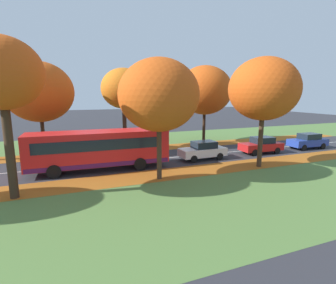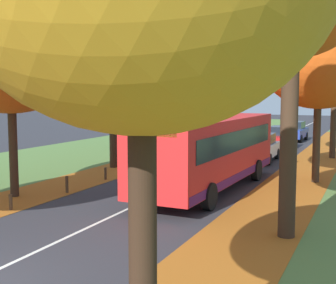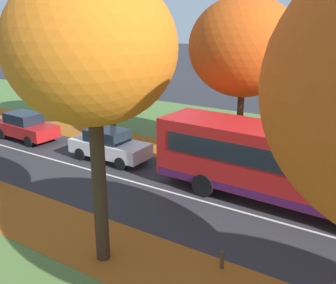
{
  "view_description": "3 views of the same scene",
  "coord_description": "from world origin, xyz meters",
  "px_view_note": "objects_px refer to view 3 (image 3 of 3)",
  "views": [
    {
      "loc": [
        21.69,
        9.58,
        5.76
      ],
      "look_at": [
        1.09,
        17.66,
        1.69
      ],
      "focal_mm": 28.0,
      "sensor_mm": 36.0,
      "label": 1
    },
    {
      "loc": [
        7.74,
        -6.35,
        4.02
      ],
      "look_at": [
        -0.5,
        12.15,
        1.88
      ],
      "focal_mm": 50.0,
      "sensor_mm": 36.0,
      "label": 2
    },
    {
      "loc": [
        -12.75,
        7.91,
        7.11
      ],
      "look_at": [
        1.57,
        17.21,
        1.6
      ],
      "focal_mm": 42.0,
      "sensor_mm": 36.0,
      "label": 3
    }
  ],
  "objects_px": {
    "tree_right_mid": "(244,47)",
    "bollard_fifth": "(222,260)",
    "tree_right_far": "(109,33)",
    "car_red_following": "(25,126)",
    "car_white_lead": "(109,145)",
    "bus": "(285,163)",
    "tree_left_mid": "(91,49)"
  },
  "relations": [
    {
      "from": "tree_right_mid",
      "to": "bollard_fifth",
      "type": "bearing_deg",
      "value": -159.36
    },
    {
      "from": "tree_right_far",
      "to": "bollard_fifth",
      "type": "bearing_deg",
      "value": -127.08
    },
    {
      "from": "bollard_fifth",
      "to": "car_red_following",
      "type": "height_order",
      "value": "car_red_following"
    },
    {
      "from": "car_white_lead",
      "to": "bollard_fifth",
      "type": "bearing_deg",
      "value": -120.36
    },
    {
      "from": "bus",
      "to": "car_red_following",
      "type": "xyz_separation_m",
      "value": [
        -0.01,
        15.52,
        -0.89
      ]
    },
    {
      "from": "bus",
      "to": "tree_right_far",
      "type": "bearing_deg",
      "value": 72.29
    },
    {
      "from": "bollard_fifth",
      "to": "car_white_lead",
      "type": "distance_m",
      "value": 10.25
    },
    {
      "from": "tree_right_mid",
      "to": "bus",
      "type": "bearing_deg",
      "value": -137.37
    },
    {
      "from": "tree_right_far",
      "to": "bus",
      "type": "bearing_deg",
      "value": -107.71
    },
    {
      "from": "tree_right_far",
      "to": "car_red_following",
      "type": "height_order",
      "value": "tree_right_far"
    },
    {
      "from": "bollard_fifth",
      "to": "tree_right_far",
      "type": "bearing_deg",
      "value": 52.92
    },
    {
      "from": "bollard_fifth",
      "to": "tree_right_mid",
      "type": "bearing_deg",
      "value": 20.64
    },
    {
      "from": "car_red_following",
      "to": "tree_left_mid",
      "type": "bearing_deg",
      "value": -118.73
    },
    {
      "from": "tree_left_mid",
      "to": "tree_right_far",
      "type": "bearing_deg",
      "value": 39.36
    },
    {
      "from": "tree_left_mid",
      "to": "bollard_fifth",
      "type": "xyz_separation_m",
      "value": [
        1.5,
        -3.28,
        -5.99
      ]
    },
    {
      "from": "tree_left_mid",
      "to": "car_red_following",
      "type": "bearing_deg",
      "value": 61.27
    },
    {
      "from": "tree_left_mid",
      "to": "tree_right_mid",
      "type": "xyz_separation_m",
      "value": [
        10.46,
        0.09,
        -0.6
      ]
    },
    {
      "from": "car_red_following",
      "to": "bollard_fifth",
      "type": "bearing_deg",
      "value": -108.45
    },
    {
      "from": "bollard_fifth",
      "to": "bus",
      "type": "relative_size",
      "value": 0.05
    },
    {
      "from": "tree_right_mid",
      "to": "car_red_following",
      "type": "bearing_deg",
      "value": 107.67
    },
    {
      "from": "tree_right_far",
      "to": "car_white_lead",
      "type": "relative_size",
      "value": 2.01
    },
    {
      "from": "tree_right_mid",
      "to": "car_white_lead",
      "type": "relative_size",
      "value": 1.91
    },
    {
      "from": "tree_right_mid",
      "to": "bus",
      "type": "distance_m",
      "value": 6.53
    },
    {
      "from": "bollard_fifth",
      "to": "car_red_following",
      "type": "relative_size",
      "value": 0.13
    },
    {
      "from": "tree_right_far",
      "to": "bus",
      "type": "distance_m",
      "value": 13.36
    },
    {
      "from": "bollard_fifth",
      "to": "car_white_lead",
      "type": "relative_size",
      "value": 0.13
    },
    {
      "from": "tree_right_far",
      "to": "bollard_fifth",
      "type": "xyz_separation_m",
      "value": [
        -8.97,
        -11.87,
        -5.84
      ]
    },
    {
      "from": "tree_right_far",
      "to": "tree_right_mid",
      "type": "bearing_deg",
      "value": -90.14
    },
    {
      "from": "tree_right_mid",
      "to": "tree_right_far",
      "type": "bearing_deg",
      "value": 89.86
    },
    {
      "from": "tree_right_mid",
      "to": "tree_left_mid",
      "type": "bearing_deg",
      "value": -179.49
    },
    {
      "from": "tree_left_mid",
      "to": "car_white_lead",
      "type": "height_order",
      "value": "tree_left_mid"
    },
    {
      "from": "tree_right_far",
      "to": "bollard_fifth",
      "type": "distance_m",
      "value": 15.99
    }
  ]
}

